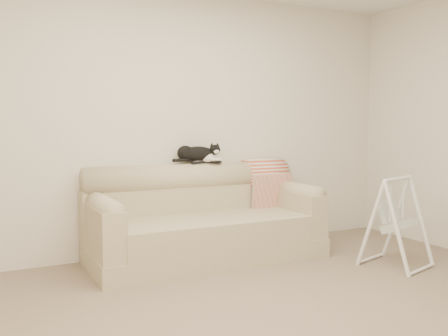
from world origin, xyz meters
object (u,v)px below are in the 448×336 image
object	(u,v)px
baby_swing	(396,222)
remote_b	(213,162)
sofa	(203,222)
tuxedo_cat	(197,154)
remote_a	(198,162)

from	to	relation	value
baby_swing	remote_b	bearing A→B (deg)	134.54
sofa	tuxedo_cat	distance (m)	0.70
sofa	remote_a	bearing A→B (deg)	76.29
sofa	remote_b	bearing A→B (deg)	46.76
tuxedo_cat	baby_swing	size ratio (longest dim) A/B	0.62
remote_a	baby_swing	world-z (taller)	remote_a
remote_b	sofa	bearing A→B (deg)	-133.24
remote_a	remote_b	size ratio (longest dim) A/B	1.07
sofa	remote_b	xyz separation A→B (m)	(0.21, 0.23, 0.56)
sofa	baby_swing	size ratio (longest dim) A/B	2.69
remote_a	baby_swing	size ratio (longest dim) A/B	0.23
tuxedo_cat	baby_swing	distance (m)	1.98
remote_b	baby_swing	world-z (taller)	remote_b
remote_b	baby_swing	distance (m)	1.83
sofa	tuxedo_cat	size ratio (longest dim) A/B	4.36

